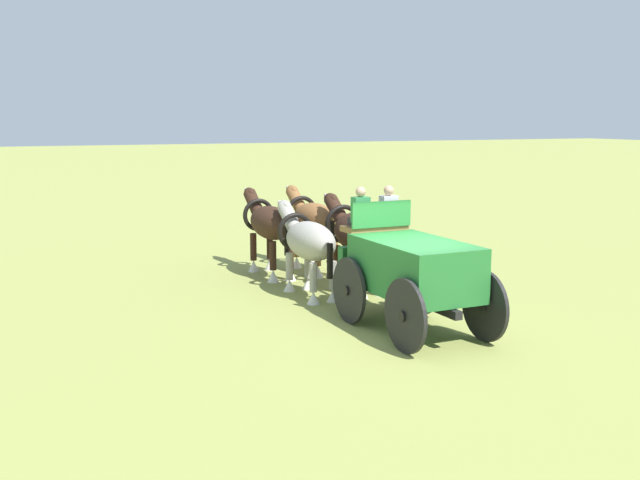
# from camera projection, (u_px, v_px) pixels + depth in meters

# --- Properties ---
(ground_plane) EXTENTS (220.00, 220.00, 0.00)m
(ground_plane) POSITION_uv_depth(u_px,v_px,m) (413.00, 331.00, 15.04)
(ground_plane) COLOR olive
(show_wagon) EXTENTS (5.83, 1.97, 2.79)m
(show_wagon) POSITION_uv_depth(u_px,v_px,m) (410.00, 268.00, 14.98)
(show_wagon) COLOR #236B2D
(show_wagon) RESTS_ON ground
(draft_horse_rear_near) EXTENTS (3.12, 0.94, 2.17)m
(draft_horse_rear_near) POSITION_uv_depth(u_px,v_px,m) (308.00, 242.00, 17.92)
(draft_horse_rear_near) COLOR #9E998E
(draft_horse_rear_near) RESTS_ON ground
(draft_horse_rear_off) EXTENTS (3.02, 1.00, 2.29)m
(draft_horse_rear_off) POSITION_uv_depth(u_px,v_px,m) (356.00, 234.00, 18.43)
(draft_horse_rear_off) COLOR #331E14
(draft_horse_rear_off) RESTS_ON ground
(draft_horse_lead_near) EXTENTS (3.20, 0.93, 2.27)m
(draft_horse_lead_near) POSITION_uv_depth(u_px,v_px,m) (269.00, 224.00, 20.24)
(draft_horse_lead_near) COLOR #331E14
(draft_horse_lead_near) RESTS_ON ground
(draft_horse_lead_off) EXTENTS (3.14, 0.94, 2.28)m
(draft_horse_lead_off) POSITION_uv_depth(u_px,v_px,m) (313.00, 221.00, 20.77)
(draft_horse_lead_off) COLOR brown
(draft_horse_lead_off) RESTS_ON ground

